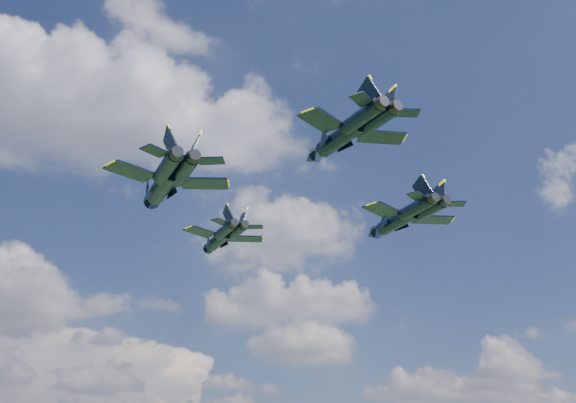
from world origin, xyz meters
The scene contains 4 objects.
jet_lead centered at (-7.98, 17.87, 58.35)m, with size 11.40×15.48×3.64m.
jet_left centered at (-15.46, -5.72, 56.33)m, with size 13.35×17.98×4.23m.
jet_right centered at (14.50, 5.04, 57.78)m, with size 12.75×17.43×4.11m.
jet_slot centered at (2.61, -14.60, 59.14)m, with size 11.83×16.41×3.89m.
Camera 1 is at (-12.41, -80.36, 25.16)m, focal length 45.00 mm.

